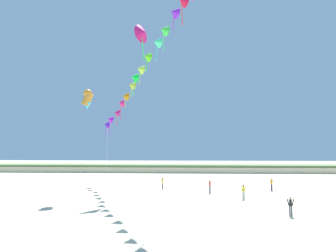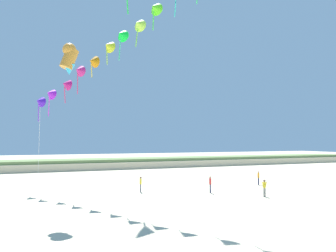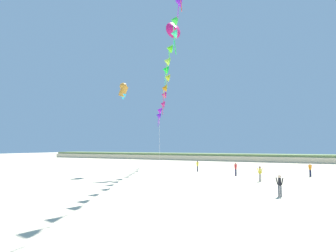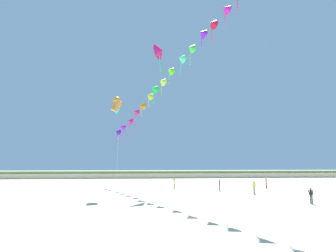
# 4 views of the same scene
# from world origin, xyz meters

# --- Properties ---
(ground_plane) EXTENTS (240.00, 240.00, 0.00)m
(ground_plane) POSITION_xyz_m (0.00, 0.00, 0.00)
(ground_plane) COLOR beige
(dune_ridge) EXTENTS (120.00, 8.75, 1.76)m
(dune_ridge) POSITION_xyz_m (0.00, 49.79, 0.88)
(dune_ridge) COLOR beige
(dune_ridge) RESTS_ON ground
(person_near_left) EXTENTS (0.55, 0.21, 1.56)m
(person_near_left) POSITION_xyz_m (9.70, 3.11, 0.90)
(person_near_left) COLOR #474C56
(person_near_left) RESTS_ON ground
(person_near_right) EXTENTS (0.31, 0.55, 1.63)m
(person_near_right) POSITION_xyz_m (4.26, 15.29, 0.94)
(person_near_right) COLOR #282D4C
(person_near_right) RESTS_ON ground
(person_mid_center) EXTENTS (0.48, 0.43, 1.62)m
(person_mid_center) POSITION_xyz_m (12.48, 18.32, 0.93)
(person_mid_center) COLOR #282D4C
(person_mid_center) RESTS_ON ground
(person_far_left) EXTENTS (0.55, 0.21, 1.57)m
(person_far_left) POSITION_xyz_m (7.52, 11.20, 0.91)
(person_far_left) COLOR gray
(person_far_left) RESTS_ON ground
(person_far_right) EXTENTS (0.27, 0.53, 1.54)m
(person_far_right) POSITION_xyz_m (-1.78, 18.58, 0.89)
(person_far_right) COLOR #474C56
(person_far_right) RESTS_ON ground
(kite_banner_string) EXTENTS (17.19, 26.56, 23.55)m
(kite_banner_string) POSITION_xyz_m (-2.89, 11.60, 15.96)
(kite_banner_string) COLOR #491AC0
(large_kite_low_lead) EXTENTS (1.47, 1.07, 2.34)m
(large_kite_low_lead) POSITION_xyz_m (-9.85, 11.51, 11.15)
(large_kite_low_lead) COLOR orange
(large_kite_mid_trail) EXTENTS (2.26, 2.65, 5.03)m
(large_kite_mid_trail) POSITION_xyz_m (-4.14, 15.89, 20.47)
(large_kite_mid_trail) COLOR #D11A6D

